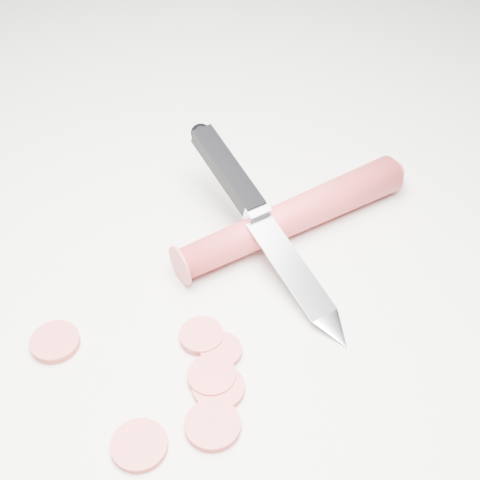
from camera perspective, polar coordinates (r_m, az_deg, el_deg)
The scene contains 10 objects.
ground at distance 0.52m, azimuth -0.84°, elevation -6.03°, with size 2.40×2.40×0.00m, color silver.
carrot at distance 0.57m, azimuth 4.53°, elevation 2.03°, with size 0.03×0.03×0.22m, color #BE2D34.
carrot_slice_0 at distance 0.52m, azimuth -15.50°, elevation -8.39°, with size 0.04×0.04×0.01m, color #C44945.
carrot_slice_1 at distance 0.50m, azimuth -3.30°, elevation -8.20°, with size 0.03×0.03×0.01m, color #C44945.
carrot_slice_2 at distance 0.48m, azimuth -2.42°, elevation -11.55°, with size 0.03×0.03×0.01m, color #C44945.
carrot_slice_3 at distance 0.46m, azimuth -8.59°, elevation -16.94°, with size 0.04×0.04×0.01m, color #C44945.
carrot_slice_4 at distance 0.48m, azimuth -1.84°, elevation -12.50°, with size 0.04×0.04×0.01m, color #C44945.
carrot_slice_5 at distance 0.49m, azimuth -1.64°, elevation -9.42°, with size 0.03×0.03×0.01m, color #C44945.
carrot_slice_6 at distance 0.46m, azimuth -2.35°, elevation -15.52°, with size 0.04×0.04×0.01m, color #C44945.
kitchen_knife at distance 0.54m, azimuth 2.25°, elevation 1.44°, with size 0.22×0.11×0.07m, color silver, non-canonical shape.
Camera 1 is at (0.19, -0.27, 0.40)m, focal length 50.00 mm.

